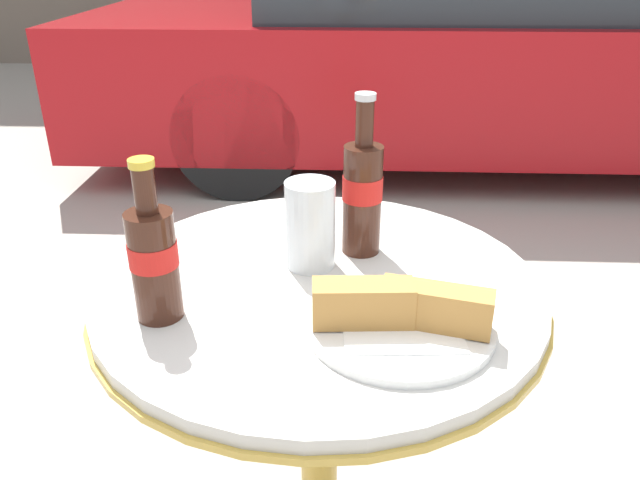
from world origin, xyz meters
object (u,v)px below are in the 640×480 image
Objects in this scene: cola_bottle_right at (362,193)px; lunch_plate_near at (399,316)px; drinking_glass at (310,228)px; cola_bottle_left at (154,258)px; parked_car at (504,43)px; bistro_table at (319,377)px.

cola_bottle_right is 1.04× the size of lunch_plate_near.
drinking_glass is (-0.08, -0.05, -0.04)m from cola_bottle_right.
cola_bottle_left is at bearing -141.62° from drinking_glass.
parked_car is at bearing 69.14° from cola_bottle_left.
drinking_glass is at bearing 38.38° from cola_bottle_left.
cola_bottle_right is 0.10m from drinking_glass.
cola_bottle_right is at bearing -107.15° from parked_car.
drinking_glass reaches higher than bistro_table.
cola_bottle_left is 0.25m from drinking_glass.
bistro_table is at bearing 130.58° from lunch_plate_near.
drinking_glass is 0.55× the size of lunch_plate_near.
cola_bottle_right is 1.88× the size of drinking_glass.
bistro_table is 0.25m from drinking_glass.
cola_bottle_left reaches higher than lunch_plate_near.
cola_bottle_left is 0.05× the size of parked_car.
drinking_glass is 2.87m from parked_car.
lunch_plate_near is at bearing -105.03° from parked_car.
drinking_glass is (-0.02, 0.05, 0.24)m from bistro_table.
bistro_table is 2.75× the size of lunch_plate_near.
bistro_table is at bearing -122.26° from cola_bottle_right.
parked_car is (0.90, 2.73, -0.13)m from drinking_glass.
cola_bottle_right reaches higher than bistro_table.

